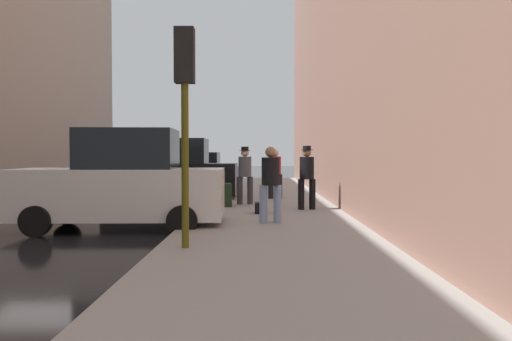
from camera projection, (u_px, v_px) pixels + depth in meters
ground_plane at (40, 219)px, 13.00m from camera, size 120.00×120.00×0.00m
sidewalk at (270, 216)px, 12.96m from camera, size 4.00×40.00×0.15m
parked_white_van at (122, 184)px, 11.12m from camera, size 4.66×2.18×2.25m
parked_black_suv at (173, 173)px, 17.72m from camera, size 4.61×2.07×2.25m
parked_blue_sedan at (196, 172)px, 24.04m from camera, size 4.23×2.12×1.79m
fire_hydrant at (224, 188)px, 17.58m from camera, size 0.42×0.22×0.70m
traffic_light at (185, 89)px, 8.14m from camera, size 0.32×0.32×3.60m
pedestrian_with_beanie at (245, 172)px, 15.40m from camera, size 0.50×0.40×1.78m
pedestrian_in_red_jacket at (275, 171)px, 17.34m from camera, size 0.53×0.49×1.71m
pedestrian_with_fedora at (307, 174)px, 13.91m from camera, size 0.52×0.45×1.78m
pedestrian_in_jeans at (270, 180)px, 11.16m from camera, size 0.51×0.43×1.71m
rolling_suitcase at (225, 195)px, 14.75m from camera, size 0.46×0.62×1.04m
duffel_bag at (261, 208)px, 13.02m from camera, size 0.32×0.44×0.28m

